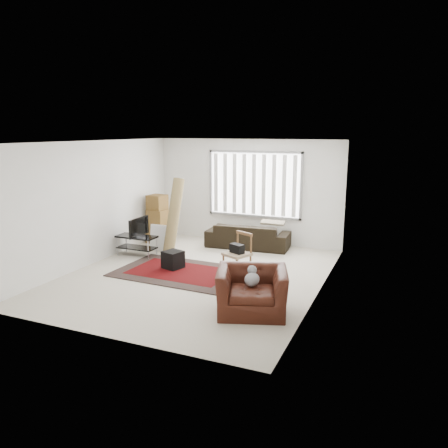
% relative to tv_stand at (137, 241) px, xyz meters
% --- Properties ---
extents(room, '(6.00, 6.02, 2.71)m').
position_rel_tv_stand_xyz_m(room, '(1.98, -0.22, 1.41)').
color(room, beige).
rests_on(room, ground).
extents(persian_rug, '(2.66, 1.82, 0.02)m').
position_rel_tv_stand_xyz_m(persian_rug, '(1.55, -0.73, -0.33)').
color(persian_rug, black).
rests_on(persian_rug, ground).
extents(tv_stand, '(0.96, 0.43, 0.48)m').
position_rel_tv_stand_xyz_m(tv_stand, '(0.00, 0.00, 0.00)').
color(tv_stand, black).
rests_on(tv_stand, ground).
extents(tv, '(0.10, 0.77, 0.44)m').
position_rel_tv_stand_xyz_m(tv, '(0.00, -0.00, 0.35)').
color(tv, black).
rests_on(tv, tv_stand).
extents(subwoofer, '(0.46, 0.46, 0.37)m').
position_rel_tv_stand_xyz_m(subwoofer, '(1.30, -0.57, -0.14)').
color(subwoofer, black).
rests_on(subwoofer, persian_rug).
extents(moving_boxes, '(0.57, 0.53, 1.27)m').
position_rel_tv_stand_xyz_m(moving_boxes, '(-0.16, 1.24, 0.25)').
color(moving_boxes, brown).
rests_on(moving_boxes, ground).
extents(white_flatpack, '(0.50, 0.17, 0.64)m').
position_rel_tv_stand_xyz_m(white_flatpack, '(0.28, 0.58, -0.02)').
color(white_flatpack, silver).
rests_on(white_flatpack, ground).
extents(rolled_rug, '(0.33, 0.82, 1.81)m').
position_rel_tv_stand_xyz_m(rolled_rug, '(0.69, 0.57, 0.56)').
color(rolled_rug, olive).
rests_on(rolled_rug, ground).
extents(sofa, '(2.14, 1.06, 0.80)m').
position_rel_tv_stand_xyz_m(sofa, '(2.18, 1.72, 0.05)').
color(sofa, black).
rests_on(sofa, ground).
extents(side_chair, '(0.62, 0.62, 0.87)m').
position_rel_tv_stand_xyz_m(side_chair, '(2.71, -0.36, 0.14)').
color(side_chair, '#8C775C').
rests_on(side_chair, ground).
extents(armchair, '(1.38, 1.29, 0.83)m').
position_rel_tv_stand_xyz_m(armchair, '(3.61, -2.06, 0.07)').
color(armchair, '#3B150C').
rests_on(armchair, ground).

